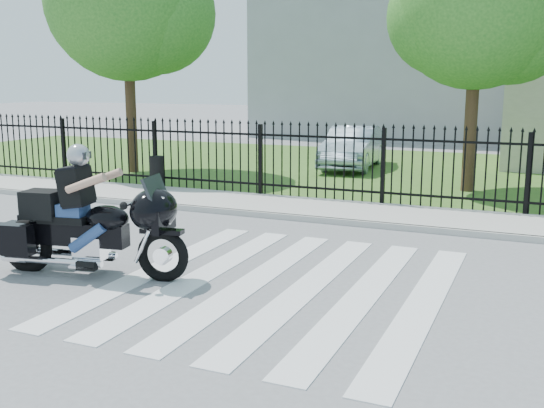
% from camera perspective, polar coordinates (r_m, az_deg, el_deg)
% --- Properties ---
extents(ground, '(120.00, 120.00, 0.00)m').
position_cam_1_polar(ground, '(8.99, 0.62, -7.29)').
color(ground, slate).
rests_on(ground, ground).
extents(crosswalk, '(5.00, 5.50, 0.01)m').
position_cam_1_polar(crosswalk, '(8.99, 0.62, -7.26)').
color(crosswalk, silver).
rests_on(crosswalk, ground).
extents(sidewalk, '(40.00, 2.00, 0.12)m').
position_cam_1_polar(sidewalk, '(13.57, 8.81, -0.86)').
color(sidewalk, '#ADAAA3').
rests_on(sidewalk, ground).
extents(curb, '(40.00, 0.12, 0.12)m').
position_cam_1_polar(curb, '(12.63, 7.66, -1.73)').
color(curb, '#ADAAA3').
rests_on(curb, ground).
extents(grass_strip, '(40.00, 12.00, 0.02)m').
position_cam_1_polar(grass_strip, '(20.34, 13.83, 2.75)').
color(grass_strip, '#365C1F').
rests_on(grass_strip, ground).
extents(iron_fence, '(26.00, 0.04, 1.80)m').
position_cam_1_polar(iron_fence, '(14.39, 9.92, 3.18)').
color(iron_fence, black).
rests_on(iron_fence, ground).
extents(tree_left, '(4.80, 4.80, 7.58)m').
position_cam_1_polar(tree_left, '(20.31, -12.93, 17.39)').
color(tree_left, '#382316').
rests_on(tree_left, ground).
extents(tree_mid, '(4.20, 4.20, 6.78)m').
position_cam_1_polar(tree_mid, '(17.07, 17.97, 16.70)').
color(tree_mid, '#382316').
rests_on(tree_mid, ground).
extents(building_tall, '(15.00, 10.00, 12.00)m').
position_cam_1_polar(building_tall, '(34.60, 13.30, 16.01)').
color(building_tall, '#93959C').
rests_on(building_tall, ground).
extents(motorcycle_rider, '(2.97, 1.29, 1.98)m').
position_cam_1_polar(motorcycle_rider, '(9.64, -16.35, -1.50)').
color(motorcycle_rider, black).
rests_on(motorcycle_rider, ground).
extents(parked_car, '(1.76, 4.20, 1.35)m').
position_cam_1_polar(parked_car, '(20.79, 7.22, 5.06)').
color(parked_car, '#8FA5B4').
rests_on(parked_car, grass_strip).
extents(litter_bin, '(0.41, 0.41, 0.82)m').
position_cam_1_polar(litter_bin, '(16.45, -10.30, 2.82)').
color(litter_bin, black).
rests_on(litter_bin, sidewalk).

